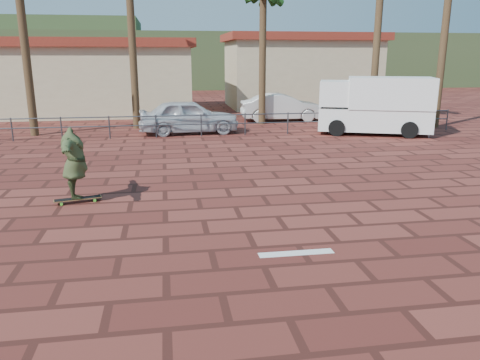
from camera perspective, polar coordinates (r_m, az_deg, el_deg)
name	(u,v)px	position (r m, az deg, el deg)	size (l,w,h in m)	color
ground	(247,232)	(9.69, 0.91, -6.35)	(120.00, 120.00, 0.00)	maroon
paint_stripe	(296,253)	(8.76, 6.86, -8.84)	(1.40, 0.22, 0.01)	white
guardrail	(201,121)	(21.14, -4.76, 7.14)	(24.06, 0.06, 1.00)	#47494F
building_west	(92,76)	(31.23, -17.61, 11.95)	(12.60, 7.60, 4.50)	beige
building_east	(300,70)	(34.27, 7.34, 13.14)	(10.60, 6.60, 5.00)	beige
hill_front	(176,60)	(58.92, -7.79, 14.26)	(70.00, 18.00, 6.00)	#384C28
longboard	(78,199)	(12.24, -19.17, -2.19)	(1.15, 0.51, 0.11)	olive
skateboarder	(74,163)	(12.02, -19.53, 1.92)	(2.17, 0.59, 1.76)	#3B4826
campervan	(375,104)	(22.62, 16.19, 8.85)	(5.40, 3.68, 2.58)	white
car_silver	(189,116)	(22.09, -6.25, 7.71)	(1.85, 4.61, 1.57)	silver
car_white	(282,107)	(26.34, 5.16, 8.81)	(1.59, 4.56, 1.50)	silver
street_sign	(432,106)	(22.22, 22.36, 8.32)	(0.41, 0.07, 2.00)	gray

